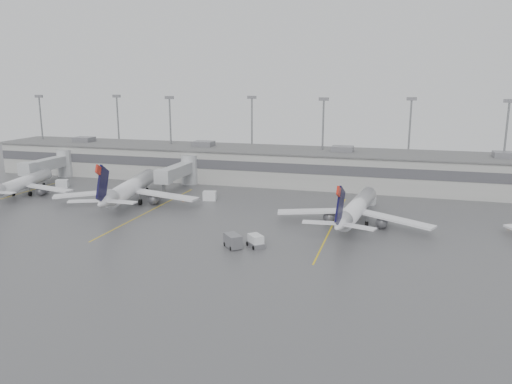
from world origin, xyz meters
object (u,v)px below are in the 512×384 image
(jet_far_left, at_px, (22,183))
(jet_mid_right, at_px, (356,209))
(baggage_tug, at_px, (256,242))
(jet_mid_left, at_px, (129,188))

(jet_far_left, height_order, jet_mid_right, jet_mid_right)
(baggage_tug, bearing_deg, jet_mid_left, 107.18)
(jet_mid_left, relative_size, baggage_tug, 9.59)
(jet_mid_left, xyz_separation_m, baggage_tug, (31.85, -18.62, -2.57))
(jet_mid_left, height_order, baggage_tug, jet_mid_left)
(jet_mid_left, bearing_deg, jet_far_left, 167.63)
(jet_mid_left, distance_m, jet_mid_right, 45.24)
(jet_mid_right, bearing_deg, jet_mid_left, -177.27)
(jet_far_left, bearing_deg, jet_mid_right, -14.97)
(jet_mid_left, bearing_deg, jet_mid_right, -14.76)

